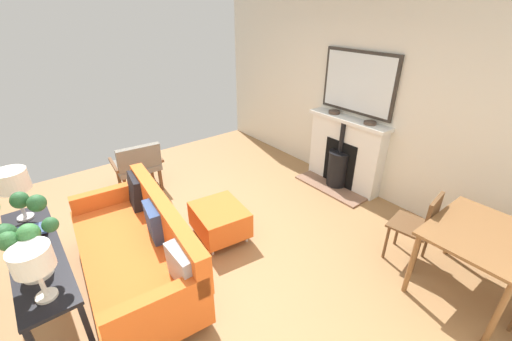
{
  "coord_description": "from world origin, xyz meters",
  "views": [
    {
      "loc": [
        1.42,
        2.74,
        2.57
      ],
      "look_at": [
        -0.71,
        0.03,
        0.78
      ],
      "focal_mm": 22.82,
      "sensor_mm": 36.0,
      "label": 1
    }
  ],
  "objects_px": {
    "book_stack": "(31,232)",
    "dining_table": "(481,241)",
    "console_table": "(39,260)",
    "fireplace": "(343,156)",
    "potted_plant": "(19,235)",
    "ottoman": "(220,219)",
    "sofa": "(138,251)",
    "dining_chair_near_fireplace": "(420,223)",
    "table_lamp_near_end": "(12,182)",
    "mantel_bowl_far": "(370,123)",
    "table_lamp_far_end": "(32,261)",
    "mantel_bowl_near": "(334,112)",
    "armchair_accent": "(138,163)"
  },
  "relations": [
    {
      "from": "book_stack",
      "to": "dining_table",
      "type": "relative_size",
      "value": 0.3
    },
    {
      "from": "console_table",
      "to": "fireplace",
      "type": "bearing_deg",
      "value": 179.93
    },
    {
      "from": "console_table",
      "to": "potted_plant",
      "type": "relative_size",
      "value": 2.42
    },
    {
      "from": "console_table",
      "to": "book_stack",
      "type": "relative_size",
      "value": 5.35
    },
    {
      "from": "potted_plant",
      "to": "ottoman",
      "type": "bearing_deg",
      "value": -168.73
    },
    {
      "from": "sofa",
      "to": "book_stack",
      "type": "height_order",
      "value": "sofa"
    },
    {
      "from": "console_table",
      "to": "potted_plant",
      "type": "height_order",
      "value": "potted_plant"
    },
    {
      "from": "dining_chair_near_fireplace",
      "to": "table_lamp_near_end",
      "type": "bearing_deg",
      "value": -34.32
    },
    {
      "from": "mantel_bowl_far",
      "to": "console_table",
      "type": "bearing_deg",
      "value": -4.95
    },
    {
      "from": "fireplace",
      "to": "ottoman",
      "type": "xyz_separation_m",
      "value": [
        2.19,
        -0.08,
        -0.24
      ]
    },
    {
      "from": "console_table",
      "to": "table_lamp_far_end",
      "type": "xyz_separation_m",
      "value": [
        -0.0,
        0.59,
        0.42
      ]
    },
    {
      "from": "mantel_bowl_near",
      "to": "dining_table",
      "type": "height_order",
      "value": "mantel_bowl_near"
    },
    {
      "from": "book_stack",
      "to": "ottoman",
      "type": "bearing_deg",
      "value": 173.51
    },
    {
      "from": "sofa",
      "to": "book_stack",
      "type": "relative_size",
      "value": 6.93
    },
    {
      "from": "mantel_bowl_near",
      "to": "armchair_accent",
      "type": "distance_m",
      "value": 3.02
    },
    {
      "from": "fireplace",
      "to": "dining_chair_near_fireplace",
      "type": "distance_m",
      "value": 1.78
    },
    {
      "from": "table_lamp_far_end",
      "to": "dining_table",
      "type": "bearing_deg",
      "value": 153.84
    },
    {
      "from": "sofa",
      "to": "potted_plant",
      "type": "relative_size",
      "value": 3.14
    },
    {
      "from": "fireplace",
      "to": "console_table",
      "type": "bearing_deg",
      "value": -0.07
    },
    {
      "from": "sofa",
      "to": "armchair_accent",
      "type": "bearing_deg",
      "value": -110.62
    },
    {
      "from": "mantel_bowl_far",
      "to": "dining_chair_near_fireplace",
      "type": "bearing_deg",
      "value": 57.94
    },
    {
      "from": "table_lamp_far_end",
      "to": "book_stack",
      "type": "xyz_separation_m",
      "value": [
        -0.01,
        -0.86,
        -0.3
      ]
    },
    {
      "from": "dining_table",
      "to": "armchair_accent",
      "type": "bearing_deg",
      "value": -65.76
    },
    {
      "from": "mantel_bowl_near",
      "to": "book_stack",
      "type": "bearing_deg",
      "value": 0.04
    },
    {
      "from": "console_table",
      "to": "table_lamp_near_end",
      "type": "bearing_deg",
      "value": -90.0
    },
    {
      "from": "fireplace",
      "to": "console_table",
      "type": "distance_m",
      "value": 3.98
    },
    {
      "from": "book_stack",
      "to": "dining_chair_near_fireplace",
      "type": "height_order",
      "value": "dining_chair_near_fireplace"
    },
    {
      "from": "ottoman",
      "to": "book_stack",
      "type": "distance_m",
      "value": 1.87
    },
    {
      "from": "console_table",
      "to": "dining_table",
      "type": "bearing_deg",
      "value": 146.02
    },
    {
      "from": "table_lamp_near_end",
      "to": "table_lamp_far_end",
      "type": "xyz_separation_m",
      "value": [
        0.0,
        1.17,
        -0.06
      ]
    },
    {
      "from": "fireplace",
      "to": "ottoman",
      "type": "relative_size",
      "value": 1.81
    },
    {
      "from": "table_lamp_near_end",
      "to": "dining_table",
      "type": "distance_m",
      "value": 4.25
    },
    {
      "from": "console_table",
      "to": "dining_chair_near_fireplace",
      "type": "bearing_deg",
      "value": 153.42
    },
    {
      "from": "potted_plant",
      "to": "dining_table",
      "type": "distance_m",
      "value": 3.77
    },
    {
      "from": "dining_table",
      "to": "book_stack",
      "type": "bearing_deg",
      "value": -37.3
    },
    {
      "from": "armchair_accent",
      "to": "table_lamp_far_end",
      "type": "relative_size",
      "value": 1.87
    },
    {
      "from": "console_table",
      "to": "table_lamp_far_end",
      "type": "height_order",
      "value": "table_lamp_far_end"
    },
    {
      "from": "dining_table",
      "to": "potted_plant",
      "type": "bearing_deg",
      "value": -29.99
    },
    {
      "from": "armchair_accent",
      "to": "dining_chair_near_fireplace",
      "type": "bearing_deg",
      "value": 117.82
    },
    {
      "from": "ottoman",
      "to": "mantel_bowl_near",
      "type": "bearing_deg",
      "value": -174.71
    },
    {
      "from": "armchair_accent",
      "to": "console_table",
      "type": "bearing_deg",
      "value": 50.51
    },
    {
      "from": "book_stack",
      "to": "dining_chair_near_fireplace",
      "type": "distance_m",
      "value": 3.73
    },
    {
      "from": "console_table",
      "to": "potted_plant",
      "type": "xyz_separation_m",
      "value": [
        0.03,
        0.29,
        0.46
      ]
    },
    {
      "from": "sofa",
      "to": "table_lamp_far_end",
      "type": "relative_size",
      "value": 4.77
    },
    {
      "from": "sofa",
      "to": "ottoman",
      "type": "xyz_separation_m",
      "value": [
        -1.0,
        -0.08,
        -0.11
      ]
    },
    {
      "from": "book_stack",
      "to": "sofa",
      "type": "bearing_deg",
      "value": 160.23
    },
    {
      "from": "armchair_accent",
      "to": "table_lamp_far_end",
      "type": "distance_m",
      "value": 2.82
    },
    {
      "from": "dining_chair_near_fireplace",
      "to": "sofa",
      "type": "bearing_deg",
      "value": -33.41
    },
    {
      "from": "ottoman",
      "to": "console_table",
      "type": "height_order",
      "value": "console_table"
    },
    {
      "from": "dining_table",
      "to": "console_table",
      "type": "bearing_deg",
      "value": -33.98
    }
  ]
}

